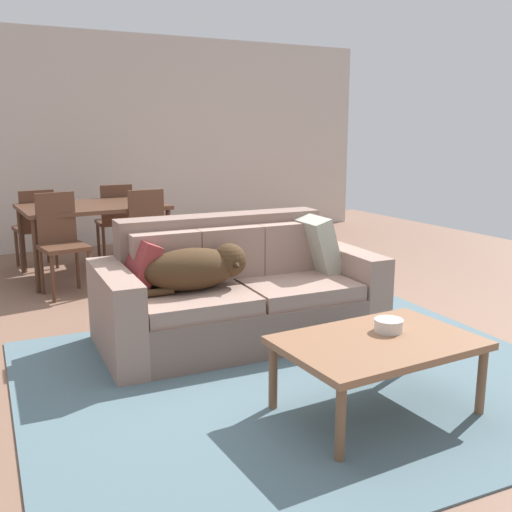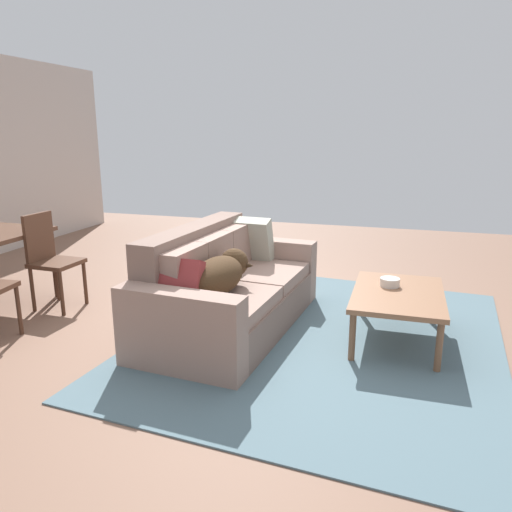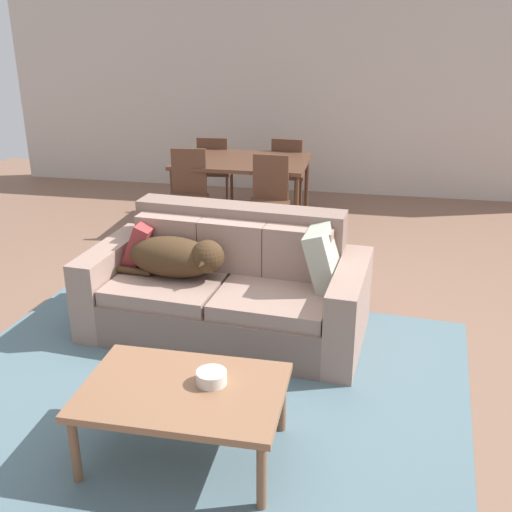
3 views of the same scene
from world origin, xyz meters
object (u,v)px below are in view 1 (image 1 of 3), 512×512
at_px(couch, 236,294).
at_px(dog_on_left_cushion, 198,268).
at_px(coffee_table, 378,347).
at_px(dining_chair_far_left, 36,225).
at_px(throw_pillow_by_left_arm, 139,266).
at_px(dining_chair_far_right, 116,218).
at_px(dining_table, 92,210).
at_px(dining_chair_near_left, 61,239).
at_px(bowl_on_coffee_table, 389,325).
at_px(throw_pillow_by_right_arm, 316,245).
at_px(dining_chair_near_right, 150,232).

height_order(couch, dog_on_left_cushion, couch).
height_order(coffee_table, dining_chair_far_left, dining_chair_far_left).
relative_size(throw_pillow_by_left_arm, dining_chair_far_right, 0.41).
bearing_deg(dining_table, dining_chair_near_left, -127.68).
xyz_separation_m(throw_pillow_by_left_arm, dining_chair_far_left, (-0.20, 2.89, -0.11)).
height_order(dog_on_left_cushion, dining_chair_near_left, dining_chair_near_left).
height_order(throw_pillow_by_left_arm, bowl_on_coffee_table, throw_pillow_by_left_arm).
relative_size(throw_pillow_by_right_arm, dining_table, 0.31).
relative_size(couch, throw_pillow_by_left_arm, 5.80).
height_order(dog_on_left_cushion, dining_chair_far_right, dining_chair_far_right).
height_order(dining_chair_near_right, dining_chair_far_left, dining_chair_near_right).
relative_size(throw_pillow_by_left_arm, dining_table, 0.25).
height_order(throw_pillow_by_left_arm, dining_chair_far_left, dining_chair_far_left).
distance_m(throw_pillow_by_right_arm, bowl_on_coffee_table, 1.46).
relative_size(couch, dining_chair_far_left, 2.39).
bearing_deg(dining_chair_near_right, dog_on_left_cushion, -97.73).
height_order(coffee_table, bowl_on_coffee_table, bowl_on_coffee_table).
distance_m(throw_pillow_by_left_arm, dining_chair_far_right, 3.02).
height_order(couch, coffee_table, couch).
bearing_deg(throw_pillow_by_left_arm, dining_table, 83.20).
height_order(throw_pillow_by_left_arm, dining_chair_far_right, dining_chair_far_right).
relative_size(coffee_table, bowl_on_coffee_table, 6.51).
xyz_separation_m(throw_pillow_by_left_arm, bowl_on_coffee_table, (0.94, -1.49, -0.14)).
bearing_deg(dining_chair_far_right, couch, 94.37).
xyz_separation_m(throw_pillow_by_right_arm, bowl_on_coffee_table, (-0.46, -1.37, -0.18)).
bearing_deg(bowl_on_coffee_table, dining_chair_far_left, 104.65).
xyz_separation_m(bowl_on_coffee_table, dining_chair_far_left, (-1.15, 4.38, 0.03)).
relative_size(dog_on_left_cushion, dining_chair_near_left, 0.90).
xyz_separation_m(throw_pillow_by_left_arm, coffee_table, (0.81, -1.56, -0.22)).
bearing_deg(throw_pillow_by_left_arm, couch, -9.17).
relative_size(dog_on_left_cushion, throw_pillow_by_right_arm, 1.93).
height_order(couch, dining_chair_near_left, dining_chair_near_left).
relative_size(throw_pillow_by_right_arm, dining_chair_near_left, 0.47).
relative_size(couch, throw_pillow_by_right_arm, 4.74).
height_order(coffee_table, dining_chair_far_right, dining_chair_far_right).
bearing_deg(bowl_on_coffee_table, dining_chair_far_right, 93.22).
distance_m(dog_on_left_cushion, dining_chair_near_left, 2.00).
height_order(throw_pillow_by_right_arm, bowl_on_coffee_table, throw_pillow_by_right_arm).
bearing_deg(dining_chair_near_right, throw_pillow_by_right_arm, -66.01).
xyz_separation_m(couch, throw_pillow_by_left_arm, (-0.70, 0.11, 0.27)).
distance_m(bowl_on_coffee_table, dining_table, 3.87).
relative_size(bowl_on_coffee_table, dining_chair_near_left, 0.17).
bearing_deg(dining_chair_near_left, throw_pillow_by_right_arm, -55.40).
distance_m(dining_chair_near_right, dining_chair_far_left, 1.49).
bearing_deg(dog_on_left_cushion, dining_chair_near_right, 85.01).
xyz_separation_m(couch, dining_chair_near_right, (-0.02, 1.80, 0.18)).
relative_size(bowl_on_coffee_table, dining_chair_far_left, 0.18).
distance_m(dining_table, dining_chair_near_right, 0.76).
distance_m(dining_table, dining_chair_near_left, 0.76).
distance_m(dog_on_left_cushion, coffee_table, 1.45).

